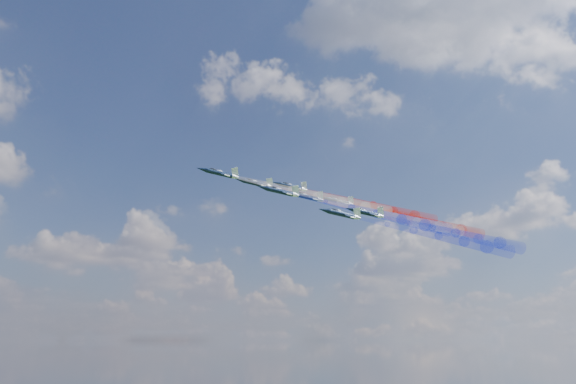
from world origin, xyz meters
TOP-DOWN VIEW (x-y plane):
  - jet_lead at (-29.59, -6.60)m, footprint 13.43×12.02m
  - trail_lead at (-3.63, -13.58)m, footprint 43.59×16.18m
  - jet_inner_left at (-19.80, -19.01)m, footprint 13.43×12.02m
  - trail_inner_left at (6.16, -26.00)m, footprint 43.59×16.18m
  - jet_inner_right at (-15.52, -2.10)m, footprint 13.43×12.02m
  - trail_inner_right at (10.44, -9.09)m, footprint 43.59×16.18m
  - jet_outer_left at (-11.45, -31.95)m, footprint 13.43×12.02m
  - trail_outer_left at (14.51, -38.94)m, footprint 43.59×16.18m
  - jet_center_third at (-6.14, -12.17)m, footprint 13.43×12.02m
  - trail_center_third at (19.82, -19.16)m, footprint 43.59×16.18m
  - jet_outer_right at (0.09, 2.50)m, footprint 13.43×12.02m
  - trail_outer_right at (26.05, -4.49)m, footprint 43.59×16.18m
  - jet_rear_left at (1.82, -26.55)m, footprint 13.43×12.02m
  - trail_rear_left at (27.78, -33.54)m, footprint 43.59×16.18m
  - jet_rear_right at (7.84, -9.01)m, footprint 13.43×12.02m
  - trail_rear_right at (33.80, -16.00)m, footprint 43.59×16.18m

SIDE VIEW (x-z plane):
  - trail_outer_left at x=14.51m, z-range 146.04..156.74m
  - trail_rear_left at x=27.78m, z-range 148.68..159.38m
  - jet_outer_left at x=-11.45m, z-range 151.26..158.75m
  - jet_rear_left at x=1.82m, z-range 153.90..161.39m
  - trail_inner_left at x=6.16m, z-range 152.64..163.35m
  - trail_center_third at x=19.82m, z-range 154.27..164.98m
  - trail_rear_right at x=33.80m, z-range 155.31..166.01m
  - jet_inner_left at x=-19.80m, z-range 157.86..165.35m
  - jet_center_third at x=-6.14m, z-range 159.49..166.98m
  - trail_lead at x=-3.63m, z-range 158.21..168.92m
  - trail_inner_right at x=10.44m, z-range 158.46..169.17m
  - jet_rear_right at x=7.84m, z-range 160.53..168.02m
  - trail_outer_right at x=26.05m, z-range 160.61..171.32m
  - jet_lead at x=-29.59m, z-range 163.43..170.92m
  - jet_inner_right at x=-15.52m, z-range 163.68..171.17m
  - jet_outer_right at x=0.09m, z-range 165.83..173.32m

